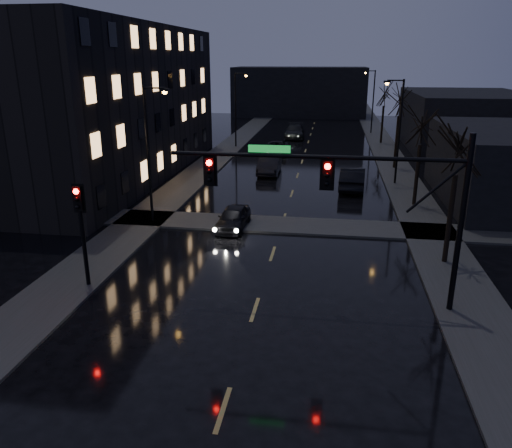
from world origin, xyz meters
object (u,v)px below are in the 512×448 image
(oncoming_car_c, at_px, (277,148))
(lead_car, at_px, (353,178))
(oncoming_car_b, at_px, (269,164))
(oncoming_car_d, at_px, (295,131))
(oncoming_car_a, at_px, (233,218))

(oncoming_car_c, relative_size, lead_car, 0.93)
(oncoming_car_b, distance_m, oncoming_car_d, 20.25)
(lead_car, bearing_deg, oncoming_car_a, 59.62)
(oncoming_car_b, bearing_deg, oncoming_car_d, 87.50)
(oncoming_car_c, relative_size, oncoming_car_d, 0.84)
(oncoming_car_a, xyz_separation_m, oncoming_car_d, (0.90, 35.09, 0.17))
(oncoming_car_c, bearing_deg, oncoming_car_b, -88.58)
(oncoming_car_c, xyz_separation_m, oncoming_car_d, (0.99, 11.24, 0.16))
(oncoming_car_a, bearing_deg, oncoming_car_c, 92.30)
(oncoming_car_c, xyz_separation_m, lead_car, (7.25, -13.44, 0.18))
(oncoming_car_b, relative_size, oncoming_car_d, 0.87)
(lead_car, bearing_deg, oncoming_car_d, -71.65)
(oncoming_car_a, relative_size, oncoming_car_d, 0.68)
(oncoming_car_a, xyz_separation_m, oncoming_car_c, (-0.09, 23.85, 0.01))
(oncoming_car_d, distance_m, lead_car, 25.46)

